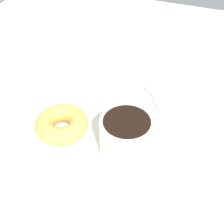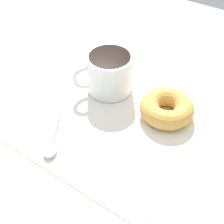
{
  "view_description": "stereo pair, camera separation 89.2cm",
  "coord_description": "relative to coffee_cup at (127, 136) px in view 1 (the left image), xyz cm",
  "views": [
    {
      "loc": [
        13.71,
        -47.48,
        45.86
      ],
      "look_at": [
        -2.74,
        -2.95,
        2.3
      ],
      "focal_mm": 50.0,
      "sensor_mm": 36.0,
      "label": 1
    },
    {
      "loc": [
        -25.82,
        32.42,
        43.68
      ],
      "look_at": [
        -2.74,
        -2.95,
        2.3
      ],
      "focal_mm": 50.0,
      "sensor_mm": 36.0,
      "label": 2
    }
  ],
  "objects": [
    {
      "name": "donut",
      "position": [
        -13.83,
        0.73,
        -2.4
      ],
      "size": [
        10.53,
        10.53,
        3.75
      ],
      "primitive_type": "torus",
      "color": "gold",
      "rests_on": "napkin"
    },
    {
      "name": "spoon",
      "position": [
        -0.12,
        18.8,
        -3.88
      ],
      "size": [
        7.47,
        11.28,
        0.9
      ],
      "color": "silver",
      "rests_on": "napkin"
    },
    {
      "name": "coffee_cup",
      "position": [
        0.0,
        0.0,
        0.0
      ],
      "size": [
        10.19,
        11.27,
        8.26
      ],
      "color": "white",
      "rests_on": "napkin"
    },
    {
      "name": "ground_plane",
      "position": [
        -2.92,
        10.48,
        -5.58
      ],
      "size": [
        120.0,
        120.0,
        2.0
      ],
      "primitive_type": "cube",
      "color": "beige"
    },
    {
      "name": "napkin",
      "position": [
        -5.66,
        7.53,
        -4.43
      ],
      "size": [
        32.56,
        32.56,
        0.3
      ],
      "primitive_type": "cube",
      "rotation": [
        0.0,
        0.0,
        -0.02
      ],
      "color": "white",
      "rests_on": "ground_plane"
    }
  ]
}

